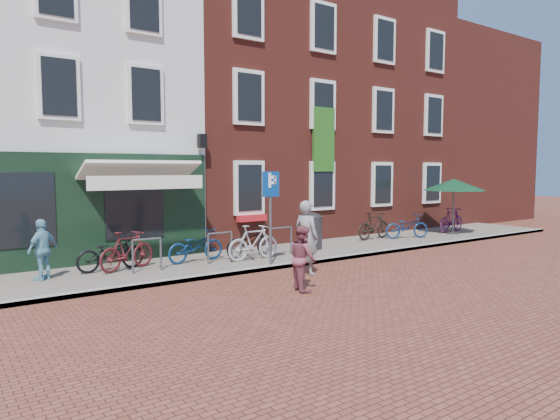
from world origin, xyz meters
TOP-DOWN VIEW (x-y plane):
  - ground at (0.00, 0.00)m, footprint 80.00×80.00m
  - sidewalk at (1.00, 1.50)m, footprint 24.00×3.00m
  - building_stucco at (-5.00, 7.00)m, footprint 8.00×8.00m
  - building_brick_mid at (2.00, 7.00)m, footprint 6.00×8.00m
  - building_brick_right at (8.00, 7.00)m, footprint 6.00×8.00m
  - filler_right at (14.50, 7.00)m, footprint 7.00×8.00m
  - litter_bin at (1.92, 1.58)m, footprint 0.66×0.66m
  - parking_sign at (-0.53, 0.24)m, footprint 0.50×0.08m
  - parasol at (8.68, 1.30)m, footprint 2.37×2.37m
  - woman at (-0.22, -0.87)m, footprint 0.58×0.75m
  - boy at (-1.29, -2.10)m, footprint 0.69×0.80m
  - cafe_person at (-5.71, 1.70)m, footprint 0.86×0.74m
  - bicycle_0 at (-4.17, 1.87)m, footprint 1.70×0.70m
  - bicycle_1 at (-3.82, 1.69)m, footprint 1.67×1.00m
  - bicycle_2 at (-1.96, 1.70)m, footprint 1.72×0.75m
  - bicycle_3 at (-0.54, 1.06)m, footprint 1.63×0.50m
  - bicycle_4 at (-0.35, 1.57)m, footprint 1.73×0.83m
  - bicycle_5 at (5.06, 1.96)m, footprint 1.64×0.57m
  - bicycle_6 at (6.21, 1.45)m, footprint 1.76×1.12m
  - bicycle_7 at (9.02, 1.61)m, footprint 1.65×0.60m

SIDE VIEW (x-z plane):
  - ground at x=0.00m, z-range 0.00..0.00m
  - sidewalk at x=1.00m, z-range 0.00..0.10m
  - bicycle_0 at x=-4.17m, z-range 0.10..0.98m
  - bicycle_2 at x=-1.96m, z-range 0.10..0.98m
  - bicycle_4 at x=-0.35m, z-range 0.10..0.98m
  - bicycle_6 at x=6.21m, z-range 0.10..0.98m
  - bicycle_1 at x=-3.82m, z-range 0.10..1.07m
  - bicycle_3 at x=-0.54m, z-range 0.10..1.07m
  - bicycle_5 at x=5.06m, z-range 0.10..1.07m
  - bicycle_7 at x=9.02m, z-range 0.10..1.07m
  - boy at x=-1.29m, z-range 0.00..1.40m
  - litter_bin at x=1.92m, z-range 0.12..1.34m
  - cafe_person at x=-5.71m, z-range 0.10..1.48m
  - woman at x=-0.22m, z-range 0.00..1.83m
  - parking_sign at x=-0.53m, z-range 0.55..2.97m
  - parasol at x=8.68m, z-range 0.96..3.18m
  - building_stucco at x=-5.00m, z-range 0.00..9.00m
  - filler_right at x=14.50m, z-range 0.00..9.00m
  - building_brick_mid at x=2.00m, z-range 0.00..10.00m
  - building_brick_right at x=8.00m, z-range 0.00..10.00m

